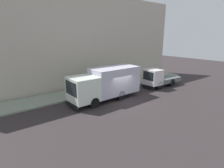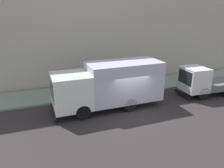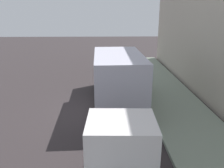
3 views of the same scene
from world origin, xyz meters
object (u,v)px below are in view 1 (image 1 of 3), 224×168
(small_flatbed_truck, at_px, (158,78))
(large_utility_truck, at_px, (106,83))
(traffic_cone_orange, at_px, (73,95))
(pedestrian_walking, at_px, (83,87))

(small_flatbed_truck, bearing_deg, large_utility_truck, 90.40)
(large_utility_truck, relative_size, traffic_cone_orange, 13.96)
(pedestrian_walking, height_order, traffic_cone_orange, pedestrian_walking)
(large_utility_truck, xyz_separation_m, pedestrian_walking, (2.32, 1.51, -0.76))
(large_utility_truck, bearing_deg, small_flatbed_truck, -93.48)
(traffic_cone_orange, bearing_deg, pedestrian_walking, -81.87)
(large_utility_truck, xyz_separation_m, small_flatbed_truck, (-0.25, -8.15, -0.65))
(pedestrian_walking, relative_size, traffic_cone_orange, 2.91)
(large_utility_truck, height_order, small_flatbed_truck, large_utility_truck)
(large_utility_truck, relative_size, small_flatbed_truck, 1.39)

